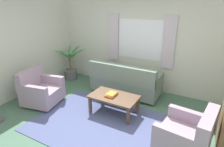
# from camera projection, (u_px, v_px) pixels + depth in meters

# --- Properties ---
(ground_plane) EXTENTS (6.24, 6.24, 0.00)m
(ground_plane) POSITION_uv_depth(u_px,v_px,m) (99.00, 123.00, 4.19)
(ground_plane) COLOR #476B56
(wall_back) EXTENTS (5.32, 0.12, 2.60)m
(wall_back) POSITION_uv_depth(u_px,v_px,m) (140.00, 44.00, 5.57)
(wall_back) COLOR beige
(wall_back) RESTS_ON ground_plane
(wall_left) EXTENTS (0.12, 4.40, 2.60)m
(wall_left) POSITION_uv_depth(u_px,v_px,m) (10.00, 50.00, 4.94)
(wall_left) COLOR beige
(wall_left) RESTS_ON ground_plane
(window_with_curtains) EXTENTS (1.98, 0.07, 1.40)m
(window_with_curtains) POSITION_uv_depth(u_px,v_px,m) (140.00, 40.00, 5.45)
(window_with_curtains) COLOR white
(area_rug) EXTENTS (2.76, 2.10, 0.01)m
(area_rug) POSITION_uv_depth(u_px,v_px,m) (99.00, 123.00, 4.19)
(area_rug) COLOR #4C5684
(area_rug) RESTS_ON ground_plane
(couch) EXTENTS (1.90, 0.82, 0.92)m
(couch) POSITION_uv_depth(u_px,v_px,m) (125.00, 82.00, 5.38)
(couch) COLOR slate
(couch) RESTS_ON ground_plane
(armchair_left) EXTENTS (0.97, 0.98, 0.88)m
(armchair_left) POSITION_uv_depth(u_px,v_px,m) (40.00, 90.00, 4.90)
(armchair_left) COLOR #998499
(armchair_left) RESTS_ON ground_plane
(armchair_right) EXTENTS (0.91, 0.93, 0.88)m
(armchair_right) POSITION_uv_depth(u_px,v_px,m) (187.00, 137.00, 3.25)
(armchair_right) COLOR #998499
(armchair_right) RESTS_ON ground_plane
(coffee_table) EXTENTS (1.10, 0.64, 0.44)m
(coffee_table) POSITION_uv_depth(u_px,v_px,m) (114.00, 98.00, 4.45)
(coffee_table) COLOR brown
(coffee_table) RESTS_ON ground_plane
(book_stack_on_table) EXTENTS (0.22, 0.33, 0.06)m
(book_stack_on_table) POSITION_uv_depth(u_px,v_px,m) (111.00, 94.00, 4.44)
(book_stack_on_table) COLOR #B23833
(book_stack_on_table) RESTS_ON coffee_table
(potted_plant) EXTENTS (1.18, 1.27, 1.15)m
(potted_plant) POSITION_uv_depth(u_px,v_px,m) (71.00, 64.00, 6.39)
(potted_plant) COLOR #56565B
(potted_plant) RESTS_ON ground_plane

